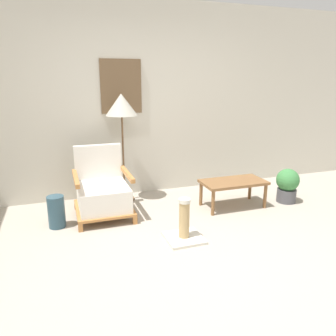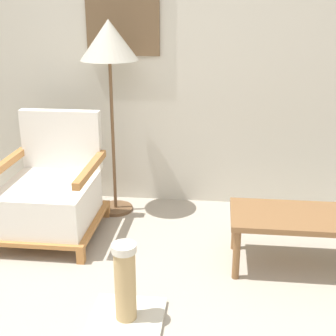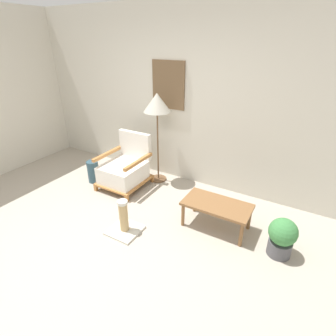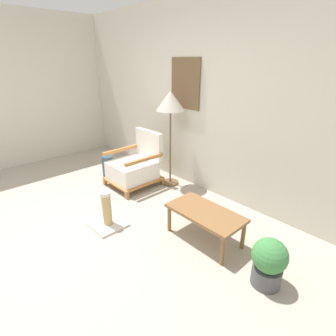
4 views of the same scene
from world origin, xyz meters
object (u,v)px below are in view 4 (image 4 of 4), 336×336
(potted_plant, at_px, (269,262))
(scratching_post, at_px, (108,215))
(coffee_table, at_px, (205,215))
(armchair, at_px, (135,167))
(vase, at_px, (108,167))
(floor_lamp, at_px, (170,105))

(potted_plant, bearing_deg, scratching_post, -161.79)
(coffee_table, height_order, potted_plant, potted_plant)
(coffee_table, bearing_deg, potted_plant, -6.24)
(coffee_table, distance_m, potted_plant, 0.80)
(potted_plant, height_order, scratching_post, potted_plant)
(armchair, bearing_deg, coffee_table, -9.01)
(coffee_table, relative_size, vase, 2.25)
(floor_lamp, height_order, coffee_table, floor_lamp)
(armchair, xyz_separation_m, potted_plant, (2.46, -0.35, -0.05))
(floor_lamp, relative_size, scratching_post, 3.21)
(coffee_table, bearing_deg, vase, 177.59)
(coffee_table, xyz_separation_m, scratching_post, (-0.96, -0.66, -0.17))
(floor_lamp, distance_m, potted_plant, 2.47)
(floor_lamp, height_order, vase, floor_lamp)
(floor_lamp, xyz_separation_m, scratching_post, (0.36, -1.37, -1.13))
(armchair, distance_m, floor_lamp, 1.12)
(armchair, relative_size, coffee_table, 1.00)
(floor_lamp, distance_m, vase, 1.54)
(coffee_table, xyz_separation_m, potted_plant, (0.79, -0.09, -0.06))
(floor_lamp, relative_size, coffee_table, 1.75)
(armchair, height_order, potted_plant, armchair)
(coffee_table, relative_size, potted_plant, 1.78)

